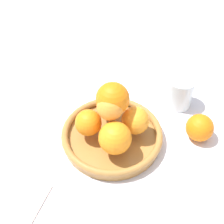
# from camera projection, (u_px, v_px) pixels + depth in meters

# --- Properties ---
(ground_plane) EXTENTS (4.00, 4.00, 0.00)m
(ground_plane) POSITION_uv_depth(u_px,v_px,m) (112.00, 140.00, 0.84)
(ground_plane) COLOR silver
(fruit_bowl) EXTENTS (0.27, 0.27, 0.04)m
(fruit_bowl) POSITION_uv_depth(u_px,v_px,m) (112.00, 135.00, 0.83)
(fruit_bowl) COLOR #A57238
(fruit_bowl) RESTS_ON ground_plane
(orange_pile) EXTENTS (0.17, 0.17, 0.14)m
(orange_pile) POSITION_uv_depth(u_px,v_px,m) (113.00, 116.00, 0.77)
(orange_pile) COLOR orange
(orange_pile) RESTS_ON fruit_bowl
(stray_orange) EXTENTS (0.07, 0.07, 0.07)m
(stray_orange) POSITION_uv_depth(u_px,v_px,m) (200.00, 128.00, 0.82)
(stray_orange) COLOR orange
(stray_orange) RESTS_ON ground_plane
(drinking_glass) EXTENTS (0.08, 0.08, 0.09)m
(drinking_glass) POSITION_uv_depth(u_px,v_px,m) (180.00, 92.00, 0.91)
(drinking_glass) COLOR silver
(drinking_glass) RESTS_ON ground_plane
(napkin_folded) EXTENTS (0.19, 0.19, 0.01)m
(napkin_folded) POSITION_uv_depth(u_px,v_px,m) (12.00, 202.00, 0.71)
(napkin_folded) COLOR beige
(napkin_folded) RESTS_ON ground_plane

